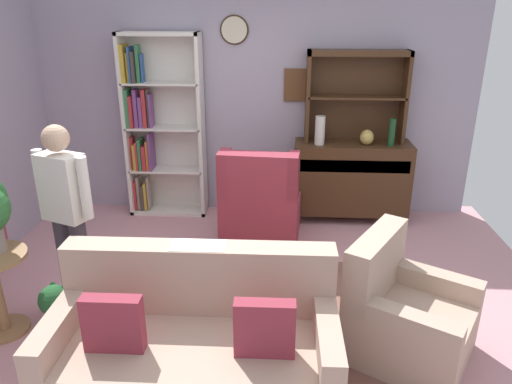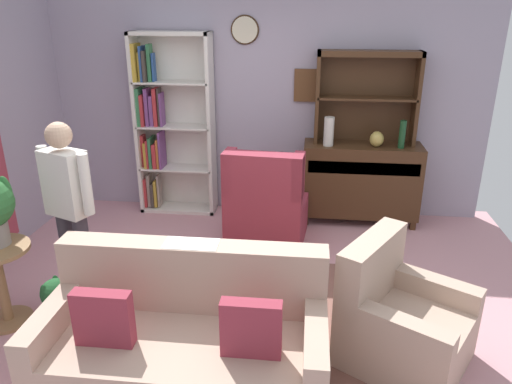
{
  "view_description": "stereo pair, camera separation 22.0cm",
  "coord_description": "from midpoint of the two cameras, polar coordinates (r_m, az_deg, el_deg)",
  "views": [
    {
      "loc": [
        0.31,
        -3.44,
        2.37
      ],
      "look_at": [
        0.1,
        0.2,
        0.95
      ],
      "focal_mm": 33.91,
      "sensor_mm": 36.0,
      "label": 1
    },
    {
      "loc": [
        0.53,
        -3.42,
        2.37
      ],
      "look_at": [
        0.1,
        0.2,
        0.95
      ],
      "focal_mm": 33.91,
      "sensor_mm": 36.0,
      "label": 2
    }
  ],
  "objects": [
    {
      "name": "potted_plant_small",
      "position": [
        4.23,
        -24.11,
        -11.75
      ],
      "size": [
        0.24,
        0.24,
        0.33
      ],
      "color": "beige",
      "rests_on": "ground_plane"
    },
    {
      "name": "ground_plane",
      "position": [
        4.2,
        -3.11,
        -13.32
      ],
      "size": [
        5.4,
        4.6,
        0.02
      ],
      "primitive_type": "cube",
      "color": "#C68C93"
    },
    {
      "name": "couch_floral",
      "position": [
        3.3,
        -9.15,
        -17.58
      ],
      "size": [
        1.81,
        0.86,
        0.9
      ],
      "color": "tan",
      "rests_on": "ground_plane"
    },
    {
      "name": "wall_back",
      "position": [
        5.66,
        -1.04,
        11.43
      ],
      "size": [
        5.0,
        0.09,
        2.8
      ],
      "color": "#A399AD",
      "rests_on": "ground_plane"
    },
    {
      "name": "coffee_table",
      "position": [
        3.96,
        -4.28,
        -9.44
      ],
      "size": [
        0.8,
        0.5,
        0.42
      ],
      "color": "#422816",
      "rests_on": "ground_plane"
    },
    {
      "name": "bookshelf",
      "position": [
        5.75,
        -12.7,
        7.48
      ],
      "size": [
        0.9,
        0.3,
        2.1
      ],
      "color": "silver",
      "rests_on": "ground_plane"
    },
    {
      "name": "person_reading",
      "position": [
        4.03,
        -22.96,
        -1.76
      ],
      "size": [
        0.51,
        0.31,
        1.56
      ],
      "color": "#38333D",
      "rests_on": "ground_plane"
    },
    {
      "name": "book_stack",
      "position": [
        3.85,
        -2.63,
        -8.17
      ],
      "size": [
        0.2,
        0.16,
        0.11
      ],
      "color": "#B22D33",
      "rests_on": "coffee_table"
    },
    {
      "name": "vase_round",
      "position": [
        5.46,
        11.83,
        6.33
      ],
      "size": [
        0.15,
        0.15,
        0.17
      ],
      "primitive_type": "ellipsoid",
      "color": "tan",
      "rests_on": "sideboard"
    },
    {
      "name": "bottle_wine",
      "position": [
        5.47,
        14.62,
        6.83
      ],
      "size": [
        0.07,
        0.07,
        0.3
      ],
      "primitive_type": "cylinder",
      "color": "#194223",
      "rests_on": "sideboard"
    },
    {
      "name": "armchair_floral",
      "position": [
        3.67,
        15.5,
        -14.17
      ],
      "size": [
        1.05,
        1.04,
        0.88
      ],
      "color": "tan",
      "rests_on": "ground_plane"
    },
    {
      "name": "vase_tall",
      "position": [
        5.38,
        6.38,
        7.22
      ],
      "size": [
        0.11,
        0.11,
        0.32
      ],
      "primitive_type": "cylinder",
      "color": "beige",
      "rests_on": "sideboard"
    },
    {
      "name": "sideboard_hutch",
      "position": [
        5.5,
        10.64,
        12.43
      ],
      "size": [
        1.1,
        0.26,
        1.0
      ],
      "color": "#422816",
      "rests_on": "sideboard"
    },
    {
      "name": "area_rug",
      "position": [
        3.93,
        -0.59,
        -15.74
      ],
      "size": [
        2.38,
        2.17,
        0.01
      ],
      "primitive_type": "cube",
      "color": "brown",
      "rests_on": "ground_plane"
    },
    {
      "name": "wingback_chair",
      "position": [
        5.01,
        -0.72,
        -2.12
      ],
      "size": [
        0.85,
        0.86,
        1.05
      ],
      "color": "maroon",
      "rests_on": "ground_plane"
    },
    {
      "name": "sideboard",
      "position": [
        5.65,
        10.06,
        1.69
      ],
      "size": [
        1.3,
        0.45,
        0.92
      ],
      "color": "#422816",
      "rests_on": "ground_plane"
    }
  ]
}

